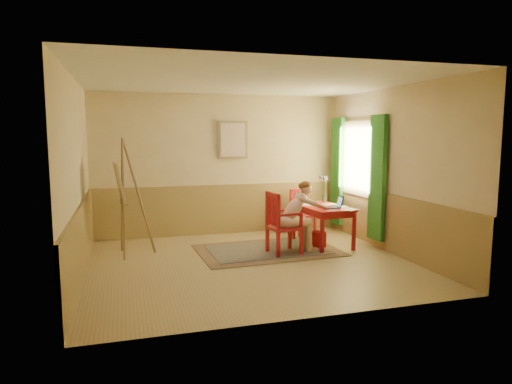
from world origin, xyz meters
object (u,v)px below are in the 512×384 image
object	(u,v)px
table	(323,211)
chair_left	(281,224)
chair_back	(302,212)
laptop	(334,206)
figure	(297,214)
easel	(122,186)

from	to	relation	value
table	chair_left	bearing A→B (deg)	-156.27
chair_back	laptop	bearing A→B (deg)	-86.07
figure	laptop	size ratio (longest dim) A/B	3.25
easel	figure	bearing A→B (deg)	-12.92
table	figure	distance (m)	0.75
laptop	easel	xyz separation A→B (m)	(-3.56, 0.56, 0.40)
chair_left	laptop	xyz separation A→B (m)	(1.01, 0.12, 0.24)
table	chair_left	size ratio (longest dim) A/B	1.19
laptop	easel	distance (m)	3.63
figure	chair_back	bearing A→B (deg)	64.88
chair_left	chair_back	world-z (taller)	chair_left
figure	easel	size ratio (longest dim) A/B	0.62
chair_back	figure	size ratio (longest dim) A/B	0.74
figure	easel	bearing A→B (deg)	167.08
chair_back	table	bearing A→B (deg)	-89.42
chair_back	easel	bearing A→B (deg)	-168.72
chair_left	easel	bearing A→B (deg)	164.96
laptop	easel	bearing A→B (deg)	171.05
chair_back	laptop	distance (m)	1.29
table	laptop	world-z (taller)	laptop
laptop	table	bearing A→B (deg)	104.80
table	figure	xyz separation A→B (m)	(-0.64, -0.38, 0.04)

